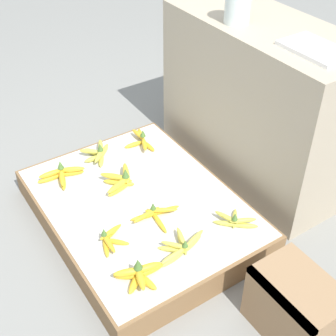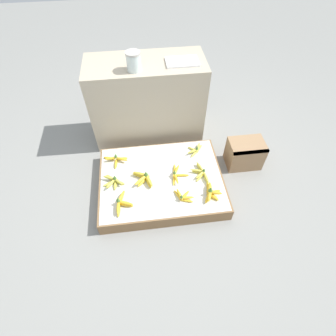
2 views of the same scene
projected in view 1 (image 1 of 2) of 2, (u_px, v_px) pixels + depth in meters
ground_plane at (141, 222)px, 2.30m from camera, size 10.00×10.00×0.00m
display_platform at (141, 211)px, 2.26m from camera, size 1.10×0.84×0.14m
back_vendor_table at (259, 102)px, 2.40m from camera, size 1.09×0.47×0.82m
wooden_crate at (295, 307)px, 1.75m from camera, size 0.33×0.23×0.28m
banana_bunch_front_left at (62, 175)px, 2.33m from camera, size 0.14×0.24×0.10m
banana_bunch_front_midright at (110, 239)px, 2.00m from camera, size 0.16×0.15×0.08m
banana_bunch_front_right at (139, 274)px, 1.84m from camera, size 0.17×0.21×0.11m
banana_bunch_middle_left at (98, 153)px, 2.47m from camera, size 0.20×0.18×0.09m
banana_bunch_middle_midleft at (121, 180)px, 2.29m from camera, size 0.18×0.21×0.11m
banana_bunch_middle_midright at (155, 214)px, 2.12m from camera, size 0.17×0.24×0.08m
banana_bunch_middle_right at (181, 246)px, 1.96m from camera, size 0.15×0.26×0.08m
banana_bunch_back_left at (141, 140)px, 2.57m from camera, size 0.24×0.17×0.09m
banana_bunch_back_right at (235, 221)px, 2.08m from camera, size 0.18×0.17×0.08m
glass_jar at (238, 6)px, 2.11m from camera, size 0.13×0.13×0.16m
foam_tray_white at (316, 49)px, 1.91m from camera, size 0.29×0.18×0.02m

